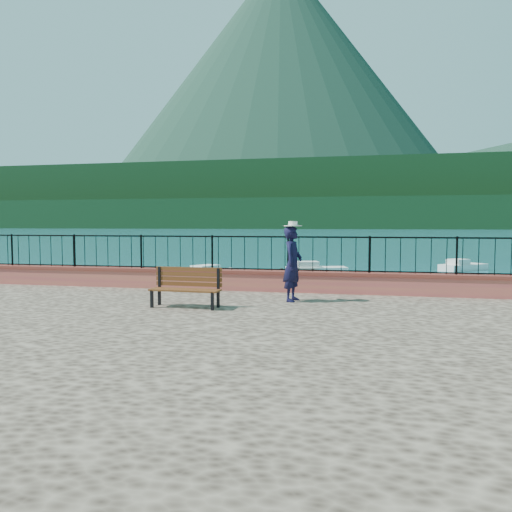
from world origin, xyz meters
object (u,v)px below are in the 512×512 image
at_px(boat_0, 152,285).
at_px(boat_5, 463,264).
at_px(park_bench, 186,295).
at_px(boat_1, 340,297).
at_px(boat_3, 213,271).
at_px(person, 293,264).
at_px(boat_4, 316,267).
at_px(boat_2, 497,286).

distance_m(boat_0, boat_5, 21.39).
bearing_deg(boat_0, park_bench, -82.72).
bearing_deg(boat_1, park_bench, -104.46).
bearing_deg(boat_3, boat_0, -157.27).
xyz_separation_m(park_bench, boat_3, (-4.51, 16.45, -1.07)).
relative_size(boat_0, boat_1, 1.19).
height_order(park_bench, boat_3, park_bench).
height_order(boat_0, boat_3, same).
bearing_deg(person, boat_1, 1.65).
distance_m(boat_3, boat_4, 6.59).
xyz_separation_m(person, boat_3, (-6.74, 15.03, -1.72)).
distance_m(park_bench, boat_5, 26.51).
bearing_deg(person, boat_4, 12.84).
distance_m(boat_2, boat_3, 14.54).
xyz_separation_m(boat_2, boat_5, (0.70, 11.67, 0.00)).
distance_m(park_bench, boat_0, 11.02).
xyz_separation_m(boat_1, boat_5, (7.18, 16.54, 0.00)).
bearing_deg(park_bench, boat_3, 107.29).
distance_m(boat_1, boat_4, 12.38).
relative_size(boat_0, boat_2, 1.06).
bearing_deg(boat_0, boat_1, -33.13).
distance_m(boat_3, boat_5, 16.78).
height_order(boat_3, boat_5, same).
bearing_deg(boat_2, park_bench, -150.21).
bearing_deg(boat_5, park_bench, -153.77).
bearing_deg(boat_4, boat_3, -162.98).
height_order(boat_3, boat_4, same).
xyz_separation_m(park_bench, boat_5, (10.25, 24.43, -1.07)).
relative_size(park_bench, boat_3, 0.40).
xyz_separation_m(person, boat_0, (-7.45, 8.23, -1.72)).
relative_size(person, boat_1, 0.56).
relative_size(boat_2, boat_5, 1.11).
xyz_separation_m(boat_0, boat_3, (0.71, 6.80, 0.00)).
relative_size(boat_0, boat_4, 1.06).
bearing_deg(boat_5, boat_4, 164.07).
relative_size(boat_1, boat_5, 0.99).
distance_m(boat_1, boat_5, 18.03).
bearing_deg(boat_1, boat_3, 138.31).
bearing_deg(boat_1, boat_4, 106.51).
distance_m(park_bench, boat_1, 8.53).
bearing_deg(person, boat_0, 51.13).
xyz_separation_m(boat_1, boat_3, (-7.58, 8.57, 0.00)).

